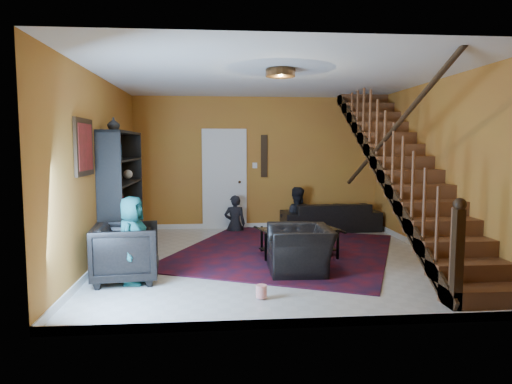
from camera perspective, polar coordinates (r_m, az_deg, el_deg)
floor at (r=7.25m, az=2.07°, el=-8.32°), size 5.50×5.50×0.00m
room at (r=8.50m, az=-8.03°, el=-5.92°), size 5.50×5.50×5.50m
staircase at (r=7.60m, az=18.22°, el=2.72°), size 0.95×5.02×3.18m
bookshelf at (r=7.78m, az=-16.34°, el=-0.37°), size 0.35×1.80×2.00m
door at (r=9.73m, az=-3.96°, el=1.41°), size 0.82×0.05×2.05m
framed_picture at (r=6.32m, az=-20.71°, el=5.27°), size 0.04×0.74×0.74m
wall_hanging at (r=9.76m, az=1.03°, el=4.52°), size 0.14×0.03×0.90m
ceiling_fixture at (r=6.32m, az=3.07°, el=14.65°), size 0.40×0.40×0.10m
rug at (r=7.74m, az=3.58°, el=-7.35°), size 4.53×4.78×0.02m
sofa at (r=9.69m, az=9.26°, el=-3.04°), size 2.04×0.88×0.59m
armchair_left at (r=6.24m, az=-15.91°, el=-7.30°), size 0.92×0.90×0.76m
armchair_right at (r=6.47m, az=5.54°, el=-7.16°), size 0.88×1.01×0.64m
person_adult_a at (r=9.48m, az=-2.65°, el=-4.02°), size 0.44×0.29×1.21m
person_adult_b at (r=9.60m, az=5.03°, el=-3.43°), size 0.73×0.60×1.36m
person_child at (r=6.07m, az=-15.24°, el=-5.83°), size 0.46×0.61×1.13m
coffee_table at (r=7.37m, az=5.32°, el=-6.04°), size 1.33×1.02×0.45m
cup_a at (r=7.22m, az=5.21°, el=-4.35°), size 0.14×0.14×0.10m
cup_b at (r=7.23m, az=5.28°, el=-4.35°), size 0.12×0.12×0.09m
bowl at (r=7.22m, az=4.00°, el=-4.50°), size 0.30×0.30×0.06m
vase at (r=7.25m, az=-17.38°, el=8.13°), size 0.18×0.18×0.19m
popcorn_bucket at (r=5.39m, az=0.68°, el=-12.30°), size 0.16×0.16×0.14m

